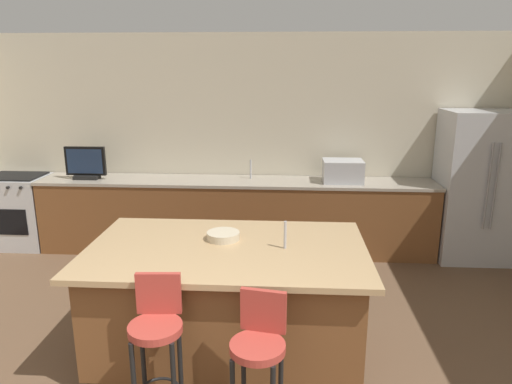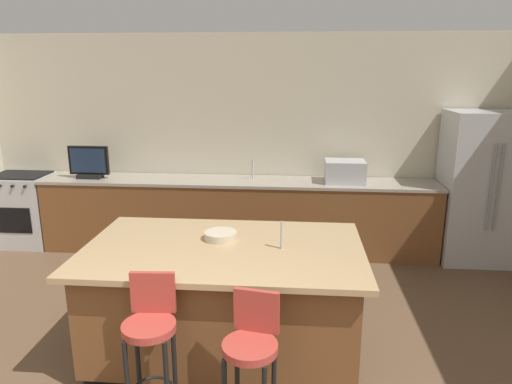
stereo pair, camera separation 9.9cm
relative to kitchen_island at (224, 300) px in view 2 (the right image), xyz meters
The scene contains 12 objects.
wall_back 2.78m from the kitchen_island, 91.96° to the left, with size 7.22×0.12×2.71m, color beige.
counter_back 2.26m from the kitchen_island, 94.30° to the left, with size 4.94×0.62×0.93m.
kitchen_island is the anchor object (origin of this frame).
refrigerator 3.56m from the kitchen_island, 38.73° to the left, with size 0.90×0.73×1.81m.
range_oven 3.77m from the kitchen_island, 143.24° to the left, with size 0.74×0.63×0.95m.
microwave 2.60m from the kitchen_island, 63.02° to the left, with size 0.48×0.36×0.27m, color #B7BABF.
tv_monitor 3.08m from the kitchen_island, 132.90° to the left, with size 0.51×0.16×0.41m.
sink_faucet_back 2.42m from the kitchen_island, 89.73° to the left, with size 0.02×0.02×0.24m, color #B2B2B7.
sink_faucet_island 0.73m from the kitchen_island, ahead, with size 0.02×0.02×0.22m, color #B2B2B7.
bar_stool_left 0.89m from the kitchen_island, 113.13° to the right, with size 0.34×0.35×1.02m.
bar_stool_right 0.95m from the kitchen_island, 71.15° to the right, with size 0.34×0.36×0.96m.
fruit_bowl 0.52m from the kitchen_island, 106.32° to the left, with size 0.27×0.27×0.06m, color beige.
Camera 2 is at (0.64, -1.43, 2.28)m, focal length 32.87 mm.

